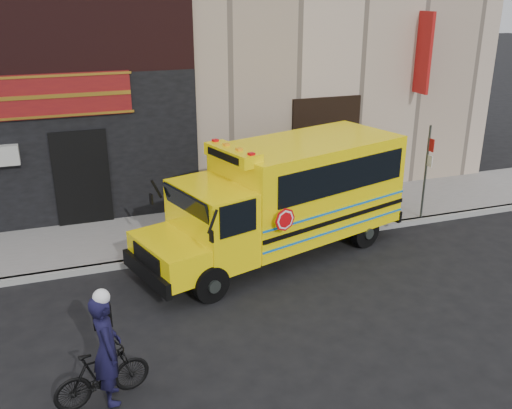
{
  "coord_description": "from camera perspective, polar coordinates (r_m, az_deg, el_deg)",
  "views": [
    {
      "loc": [
        -3.58,
        -9.83,
        6.19
      ],
      "look_at": [
        0.5,
        1.85,
        1.48
      ],
      "focal_mm": 40.0,
      "sensor_mm": 36.0,
      "label": 1
    }
  ],
  "objects": [
    {
      "name": "bicycle",
      "position": [
        9.7,
        -15.13,
        -16.16
      ],
      "size": [
        1.61,
        0.77,
        0.93
      ],
      "primitive_type": "imported",
      "rotation": [
        0.0,
        0.0,
        1.8
      ],
      "color": "black",
      "rests_on": "ground"
    },
    {
      "name": "ground",
      "position": [
        12.15,
        0.66,
        -9.76
      ],
      "size": [
        120.0,
        120.0,
        0.0
      ],
      "primitive_type": "plane",
      "color": "black",
      "rests_on": "ground"
    },
    {
      "name": "sidewalk",
      "position": [
        15.63,
        -4.45,
        -2.24
      ],
      "size": [
        40.0,
        3.0,
        0.15
      ],
      "primitive_type": "cube",
      "color": "slate",
      "rests_on": "ground"
    },
    {
      "name": "curb",
      "position": [
        14.3,
        -2.89,
        -4.47
      ],
      "size": [
        40.0,
        0.2,
        0.15
      ],
      "primitive_type": "cube",
      "color": "gray",
      "rests_on": "ground"
    },
    {
      "name": "sign_pole",
      "position": [
        16.24,
        16.67,
        3.35
      ],
      "size": [
        0.06,
        0.24,
        2.77
      ],
      "color": "#3C443F",
      "rests_on": "ground"
    },
    {
      "name": "school_bus",
      "position": [
        13.81,
        3.18,
        1.03
      ],
      "size": [
        7.22,
        4.05,
        2.92
      ],
      "color": "black",
      "rests_on": "ground"
    },
    {
      "name": "cyclist",
      "position": [
        9.37,
        -14.65,
        -14.06
      ],
      "size": [
        0.49,
        0.7,
        1.86
      ],
      "primitive_type": "imported",
      "rotation": [
        0.0,
        0.0,
        1.63
      ],
      "color": "black",
      "rests_on": "ground"
    }
  ]
}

